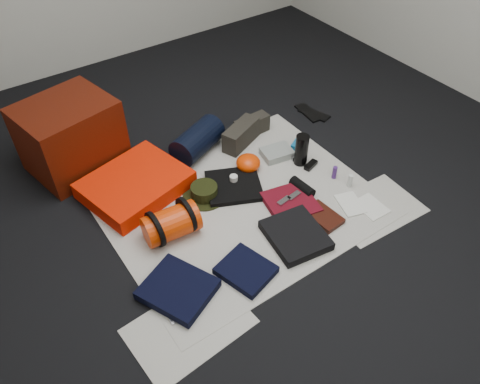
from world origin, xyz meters
TOP-DOWN VIEW (x-y plane):
  - floor at (0.00, 0.00)m, footprint 4.50×4.50m
  - newspaper_mat at (0.00, 0.00)m, footprint 1.60×1.30m
  - newspaper_sheet_front_left at (-0.70, -0.55)m, footprint 0.61×0.44m
  - newspaper_sheet_front_right at (0.65, -0.50)m, footprint 0.60×0.43m
  - red_cabinet at (-0.69, 0.96)m, footprint 0.65×0.58m
  - sleeping_pad at (-0.49, 0.48)m, footprint 0.71×0.63m
  - stuff_sack at (-0.47, 0.02)m, footprint 0.33×0.21m
  - sack_strap_left at (-0.57, 0.02)m, footprint 0.02×0.22m
  - sack_strap_right at (-0.37, 0.02)m, footprint 0.03×0.22m
  - navy_duffel at (0.05, 0.60)m, footprint 0.44×0.34m
  - boonie_brim at (-0.15, 0.19)m, footprint 0.33×0.33m
  - boonie_crown at (-0.15, 0.19)m, footprint 0.17×0.17m
  - hiking_boot_left at (0.35, 0.50)m, footprint 0.34×0.23m
  - hiking_boot_right at (0.49, 0.56)m, footprint 0.27×0.11m
  - flip_flop_left at (1.01, 0.53)m, footprint 0.12×0.27m
  - flip_flop_right at (1.03, 0.49)m, footprint 0.16×0.26m
  - trousers_navy_a at (-0.65, -0.35)m, footprint 0.42×0.44m
  - trousers_navy_b at (-0.28, -0.45)m, footprint 0.31×0.33m
  - trousers_charcoal at (0.10, -0.41)m, footprint 0.35×0.39m
  - black_tshirt at (0.04, 0.15)m, footprint 0.45×0.43m
  - red_shirt at (0.24, -0.19)m, footprint 0.35×0.35m
  - orange_stuff_sack at (0.23, 0.25)m, footprint 0.21×0.21m
  - first_aid_pouch at (0.48, 0.25)m, footprint 0.23×0.19m
  - water_bottle at (0.56, 0.10)m, footprint 0.11×0.11m
  - speaker at (0.39, -0.13)m, footprint 0.08×0.18m
  - compact_camera at (0.57, 0.15)m, footprint 0.10×0.07m
  - cyan_case at (0.66, 0.25)m, footprint 0.13×0.11m
  - toiletry_purple at (0.64, -0.15)m, footprint 0.04×0.04m
  - toiletry_clear at (0.67, -0.27)m, footprint 0.04×0.04m
  - paperback_book at (0.33, -0.38)m, footprint 0.17×0.24m
  - map_booklet at (0.55, -0.39)m, footprint 0.19×0.23m
  - map_printout at (0.64, -0.48)m, footprint 0.16×0.20m
  - sunglasses at (0.59, 0.02)m, footprint 0.12×0.07m
  - key_cluster at (-0.73, -0.47)m, footprint 0.07×0.07m
  - tape_roll at (0.06, 0.18)m, footprint 0.05×0.05m
  - energy_bar_a at (0.20, -0.17)m, footprint 0.10×0.05m
  - energy_bar_b at (0.28, -0.17)m, footprint 0.10×0.05m

SIDE VIEW (x-z plane):
  - floor at x=0.00m, z-range -0.02..0.00m
  - newspaper_sheet_front_left at x=-0.70m, z-range 0.00..0.00m
  - newspaper_sheet_front_right at x=0.65m, z-range 0.00..0.00m
  - newspaper_mat at x=0.00m, z-range 0.00..0.01m
  - flip_flop_right at x=1.03m, z-range 0.00..0.01m
  - flip_flop_left at x=1.01m, z-range 0.00..0.01m
  - map_printout at x=0.64m, z-range 0.01..0.01m
  - boonie_brim at x=-0.15m, z-range 0.01..0.01m
  - map_booklet at x=0.55m, z-range 0.01..0.02m
  - key_cluster at x=-0.73m, z-range 0.01..0.02m
  - sunglasses at x=0.59m, z-range 0.01..0.03m
  - paperback_book at x=0.33m, z-range 0.01..0.04m
  - cyan_case at x=0.66m, z-range 0.01..0.04m
  - black_tshirt at x=0.04m, z-range 0.01..0.04m
  - compact_camera at x=0.57m, z-range 0.01..0.04m
  - red_shirt at x=0.24m, z-range 0.01..0.05m
  - trousers_navy_b at x=-0.28m, z-range 0.01..0.05m
  - first_aid_pouch at x=0.48m, z-range 0.01..0.06m
  - trousers_navy_a at x=-0.65m, z-range 0.01..0.06m
  - trousers_charcoal at x=0.10m, z-range 0.01..0.06m
  - speaker at x=0.39m, z-range 0.01..0.07m
  - boonie_crown at x=-0.15m, z-range 0.01..0.09m
  - toiletry_purple at x=0.64m, z-range 0.01..0.10m
  - toiletry_clear at x=0.67m, z-range 0.01..0.10m
  - energy_bar_a at x=0.20m, z-range 0.05..0.06m
  - energy_bar_b at x=0.28m, z-range 0.05..0.06m
  - tape_roll at x=0.06m, z-range 0.04..0.08m
  - orange_stuff_sack at x=0.23m, z-range 0.01..0.11m
  - sleeping_pad at x=-0.49m, z-range 0.01..0.12m
  - hiking_boot_right at x=0.49m, z-range 0.01..0.14m
  - hiking_boot_left at x=0.35m, z-range 0.01..0.16m
  - stuff_sack at x=-0.47m, z-range 0.01..0.19m
  - navy_duffel at x=0.05m, z-range 0.01..0.21m
  - sack_strap_left at x=-0.57m, z-range 0.01..0.22m
  - sack_strap_right at x=-0.37m, z-range 0.01..0.22m
  - water_bottle at x=0.56m, z-range 0.01..0.23m
  - red_cabinet at x=-0.69m, z-range 0.00..0.47m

